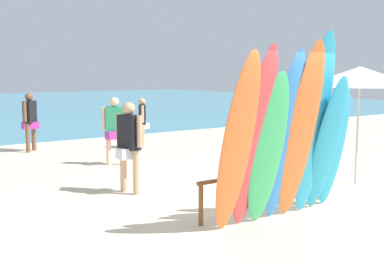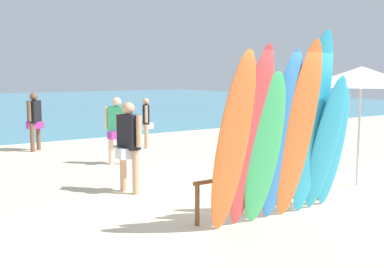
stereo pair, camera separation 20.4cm
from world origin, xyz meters
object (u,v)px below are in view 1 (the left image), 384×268
at_px(surfboard_teal_5, 314,125).
at_px(surfboard_teal_7, 334,147).
at_px(beach_chair_red, 285,148).
at_px(beachgoer_midbeach, 30,118).
at_px(surfboard_orange_4, 301,131).
at_px(surfboard_teal_6, 327,144).
at_px(beachgoer_near_rack, 142,119).
at_px(beachgoer_photographing, 129,141).
at_px(beach_umbrella, 360,77).
at_px(surfboard_blue_3, 285,137).
at_px(surfboard_green_2, 268,150).
at_px(beachgoer_strolling, 115,126).
at_px(surfboard_orange_0, 237,144).
at_px(surfboard_red_1, 255,139).
at_px(surfboard_rack, 265,180).

bearing_deg(surfboard_teal_5, surfboard_teal_7, 14.83).
bearing_deg(beach_chair_red, beachgoer_midbeach, 151.77).
relative_size(surfboard_orange_4, surfboard_teal_6, 1.23).
distance_m(surfboard_orange_4, beachgoer_near_rack, 7.66).
relative_size(beachgoer_photographing, beach_umbrella, 0.72).
distance_m(surfboard_blue_3, beach_chair_red, 4.48).
height_order(surfboard_teal_6, surfboard_teal_7, surfboard_teal_6).
height_order(surfboard_green_2, surfboard_teal_6, surfboard_green_2).
distance_m(beachgoer_strolling, beachgoer_photographing, 2.87).
distance_m(surfboard_orange_4, beach_umbrella, 2.95).
xyz_separation_m(surfboard_teal_5, beach_umbrella, (2.34, 0.92, 0.72)).
bearing_deg(surfboard_teal_5, beachgoer_strolling, 101.35).
bearing_deg(beach_umbrella, beachgoer_near_rack, 100.46).
bearing_deg(surfboard_orange_0, beachgoer_near_rack, 67.50).
relative_size(surfboard_red_1, surfboard_blue_3, 1.03).
bearing_deg(surfboard_red_1, beach_chair_red, 37.61).
xyz_separation_m(surfboard_blue_3, surfboard_teal_5, (0.63, -0.01, 0.14)).
bearing_deg(surfboard_teal_5, beach_chair_red, 54.52).
bearing_deg(beachgoer_strolling, beachgoer_photographing, -77.66).
bearing_deg(surfboard_green_2, beachgoer_photographing, 107.19).
xyz_separation_m(surfboard_teal_5, surfboard_teal_7, (0.65, 0.12, -0.41)).
xyz_separation_m(surfboard_teal_7, beachgoer_near_rack, (0.48, 7.34, -0.15)).
xyz_separation_m(beachgoer_near_rack, beach_umbrella, (1.21, -6.55, 1.29)).
bearing_deg(surfboard_rack, surfboard_orange_4, -76.73).
relative_size(surfboard_red_1, surfboard_teal_7, 1.30).
height_order(surfboard_orange_4, surfboard_teal_5, surfboard_teal_5).
relative_size(beachgoer_strolling, beachgoer_photographing, 0.97).
xyz_separation_m(surfboard_teal_7, beach_umbrella, (1.69, 0.79, 1.13)).
bearing_deg(beach_chair_red, surfboard_orange_4, -108.31).
bearing_deg(surfboard_red_1, surfboard_rack, 35.72).
distance_m(surfboard_rack, beach_chair_red, 3.91).
distance_m(surfboard_orange_0, beachgoer_strolling, 5.67).
bearing_deg(surfboard_teal_5, beachgoer_midbeach, 105.71).
bearing_deg(beach_umbrella, beachgoer_midbeach, 117.74).
relative_size(beachgoer_near_rack, beachgoer_photographing, 0.88).
distance_m(surfboard_red_1, surfboard_green_2, 0.33).
distance_m(surfboard_green_2, surfboard_blue_3, 0.38).
bearing_deg(surfboard_teal_6, surfboard_rack, 147.91).
bearing_deg(beachgoer_photographing, surfboard_teal_6, 19.03).
bearing_deg(surfboard_blue_3, beachgoer_midbeach, 99.80).
height_order(beachgoer_midbeach, beachgoer_photographing, beachgoer_photographing).
height_order(surfboard_orange_0, surfboard_orange_4, surfboard_orange_4).
height_order(surfboard_teal_5, beachgoer_midbeach, surfboard_teal_5).
height_order(surfboard_teal_7, beach_umbrella, beach_umbrella).
height_order(surfboard_red_1, surfboard_teal_6, surfboard_red_1).
bearing_deg(surfboard_red_1, surfboard_teal_6, -1.07).
xyz_separation_m(surfboard_orange_0, beachgoer_near_rack, (2.72, 7.51, -0.41)).
bearing_deg(surfboard_rack, beachgoer_strolling, 92.46).
bearing_deg(surfboard_orange_0, surfboard_teal_7, 1.77).
relative_size(surfboard_teal_5, beach_chair_red, 3.38).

